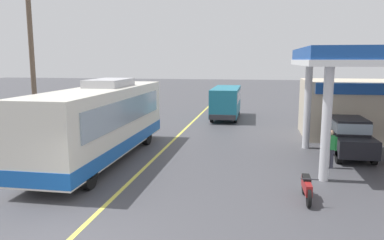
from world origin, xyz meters
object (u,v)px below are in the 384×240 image
at_px(coach_bus_main, 102,123).
at_px(car_at_pump, 349,135).
at_px(motorcycle_parked_forecourt, 307,187).
at_px(minibus_opposing_lane, 226,100).
at_px(pedestrian_near_pump, 330,147).

relative_size(coach_bus_main, car_at_pump, 2.63).
xyz_separation_m(coach_bus_main, motorcycle_parked_forecourt, (8.67, -3.67, -1.28)).
bearing_deg(coach_bus_main, minibus_opposing_lane, 70.87).
height_order(coach_bus_main, motorcycle_parked_forecourt, coach_bus_main).
height_order(motorcycle_parked_forecourt, pedestrian_near_pump, pedestrian_near_pump).
distance_m(minibus_opposing_lane, pedestrian_near_pump, 14.08).
distance_m(car_at_pump, pedestrian_near_pump, 2.77).
bearing_deg(coach_bus_main, car_at_pump, 13.67).
relative_size(coach_bus_main, pedestrian_near_pump, 6.65).
bearing_deg(car_at_pump, minibus_opposing_lane, 122.94).
bearing_deg(motorcycle_parked_forecourt, pedestrian_near_pump, 70.17).
bearing_deg(motorcycle_parked_forecourt, minibus_opposing_lane, 103.48).
height_order(car_at_pump, motorcycle_parked_forecourt, car_at_pump).
bearing_deg(pedestrian_near_pump, car_at_pump, 62.06).
relative_size(motorcycle_parked_forecourt, pedestrian_near_pump, 1.08).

